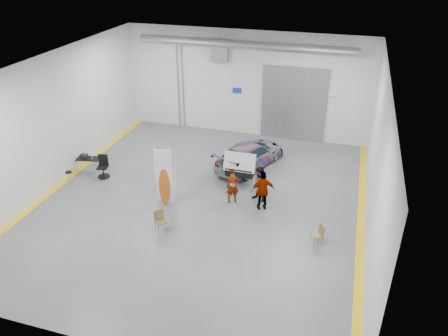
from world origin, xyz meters
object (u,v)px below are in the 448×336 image
(surfboard_display, at_px, (164,181))
(folding_chair_far, at_px, (316,239))
(shop_stool, at_px, (69,178))
(person_c, at_px, (263,191))
(office_chair, at_px, (104,168))
(person_a, at_px, (233,186))
(work_table, at_px, (87,158))
(person_b, at_px, (260,185))
(folding_chair_near, at_px, (161,225))
(sedan_car, at_px, (250,154))

(surfboard_display, xyz_separation_m, folding_chair_far, (6.67, -1.02, -0.86))
(surfboard_display, height_order, shop_stool, surfboard_display)
(person_c, relative_size, office_chair, 1.62)
(shop_stool, bearing_deg, person_c, 3.01)
(person_a, height_order, folding_chair_far, person_a)
(person_a, xyz_separation_m, work_table, (-7.65, 0.70, -0.06))
(person_a, distance_m, person_b, 1.20)
(person_b, distance_m, person_c, 0.63)
(surfboard_display, height_order, folding_chair_near, surfboard_display)
(office_chair, bearing_deg, person_c, -17.79)
(person_c, relative_size, folding_chair_far, 2.14)
(work_table, height_order, office_chair, office_chair)
(sedan_car, xyz_separation_m, folding_chair_far, (3.93, -5.53, -0.38))
(person_b, bearing_deg, folding_chair_near, -111.07)
(person_c, height_order, folding_chair_near, person_c)
(person_b, relative_size, office_chair, 1.50)
(person_c, distance_m, shop_stool, 9.24)
(folding_chair_far, bearing_deg, person_b, -159.61)
(sedan_car, height_order, folding_chair_near, sedan_car)
(sedan_car, bearing_deg, surfboard_display, 80.09)
(person_a, bearing_deg, person_b, -7.60)
(sedan_car, xyz_separation_m, folding_chair_near, (-2.07, -6.43, -0.37))
(surfboard_display, distance_m, folding_chair_far, 6.80)
(folding_chair_near, distance_m, office_chair, 5.57)
(shop_stool, relative_size, office_chair, 0.56)
(shop_stool, height_order, work_table, work_table)
(sedan_car, distance_m, office_chair, 7.26)
(work_table, relative_size, office_chair, 1.11)
(person_a, xyz_separation_m, office_chair, (-6.61, 0.42, -0.29))
(person_a, bearing_deg, folding_chair_near, -154.06)
(person_c, relative_size, shop_stool, 2.88)
(folding_chair_near, bearing_deg, person_c, -7.19)
(person_c, relative_size, folding_chair_near, 2.06)
(office_chair, bearing_deg, surfboard_display, -33.71)
(folding_chair_far, bearing_deg, person_c, -154.75)
(person_c, distance_m, folding_chair_near, 4.49)
(person_b, distance_m, folding_chair_far, 3.68)
(folding_chair_far, distance_m, shop_stool, 11.77)
(shop_stool, bearing_deg, work_table, 82.28)
(person_a, relative_size, person_c, 0.87)
(person_a, height_order, office_chair, person_a)
(surfboard_display, xyz_separation_m, shop_stool, (-5.03, 0.33, -0.81))
(sedan_car, bearing_deg, person_b, 132.16)
(person_c, distance_m, surfboard_display, 4.27)
(person_c, distance_m, work_table, 9.07)
(sedan_car, height_order, work_table, sedan_car)
(person_b, bearing_deg, office_chair, -156.43)
(person_b, xyz_separation_m, person_c, (0.25, -0.57, 0.07))
(surfboard_display, bearing_deg, work_table, 153.73)
(sedan_car, height_order, surfboard_display, surfboard_display)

